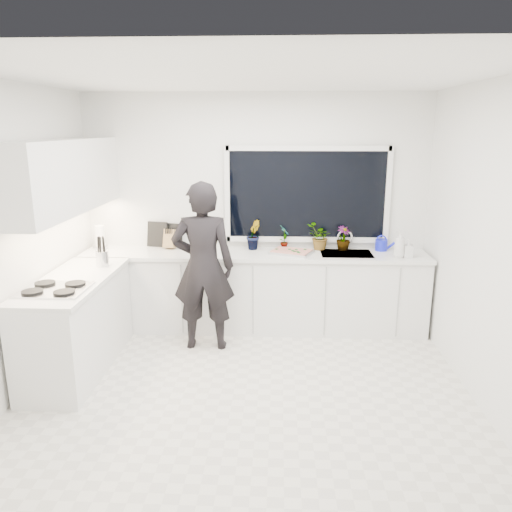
{
  "coord_description": "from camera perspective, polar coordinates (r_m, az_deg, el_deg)",
  "views": [
    {
      "loc": [
        0.28,
        -4.08,
        2.32
      ],
      "look_at": [
        0.07,
        0.4,
        1.15
      ],
      "focal_mm": 35.0,
      "sensor_mm": 36.0,
      "label": 1
    }
  ],
  "objects": [
    {
      "name": "floor",
      "position": [
        4.71,
        -1.11,
        -15.05
      ],
      "size": [
        4.0,
        3.5,
        0.02
      ],
      "primitive_type": "cube",
      "color": "beige",
      "rests_on": "ground"
    },
    {
      "name": "wall_back",
      "position": [
        5.93,
        -0.05,
        5.19
      ],
      "size": [
        4.0,
        0.02,
        2.7
      ],
      "primitive_type": "cube",
      "color": "white",
      "rests_on": "ground"
    },
    {
      "name": "wall_left",
      "position": [
        4.78,
        -26.01,
        1.41
      ],
      "size": [
        0.02,
        3.5,
        2.7
      ],
      "primitive_type": "cube",
      "color": "white",
      "rests_on": "ground"
    },
    {
      "name": "wall_right",
      "position": [
        4.54,
        25.03,
        0.88
      ],
      "size": [
        0.02,
        3.5,
        2.7
      ],
      "primitive_type": "cube",
      "color": "white",
      "rests_on": "ground"
    },
    {
      "name": "ceiling",
      "position": [
        4.11,
        -1.3,
        20.05
      ],
      "size": [
        4.0,
        3.5,
        0.02
      ],
      "primitive_type": "cube",
      "color": "white",
      "rests_on": "wall_back"
    },
    {
      "name": "window",
      "position": [
        5.87,
        5.84,
        6.99
      ],
      "size": [
        1.8,
        0.02,
        1.0
      ],
      "primitive_type": "cube",
      "color": "black",
      "rests_on": "wall_back"
    },
    {
      "name": "base_cabinets_back",
      "position": [
        5.85,
        -0.19,
        -4.14
      ],
      "size": [
        3.92,
        0.58,
        0.88
      ],
      "primitive_type": "cube",
      "color": "white",
      "rests_on": "floor"
    },
    {
      "name": "base_cabinets_left",
      "position": [
        5.19,
        -19.74,
        -7.51
      ],
      "size": [
        0.58,
        1.6,
        0.88
      ],
      "primitive_type": "cube",
      "color": "white",
      "rests_on": "floor"
    },
    {
      "name": "countertop_back",
      "position": [
        5.71,
        -0.2,
        0.2
      ],
      "size": [
        3.94,
        0.62,
        0.04
      ],
      "primitive_type": "cube",
      "color": "silver",
      "rests_on": "base_cabinets_back"
    },
    {
      "name": "countertop_left",
      "position": [
        5.05,
        -20.19,
        -2.66
      ],
      "size": [
        0.62,
        1.6,
        0.04
      ],
      "primitive_type": "cube",
      "color": "silver",
      "rests_on": "base_cabinets_left"
    },
    {
      "name": "upper_cabinets",
      "position": [
        5.23,
        -20.86,
        8.51
      ],
      "size": [
        0.34,
        2.1,
        0.7
      ],
      "primitive_type": "cube",
      "color": "white",
      "rests_on": "wall_left"
    },
    {
      "name": "sink",
      "position": [
        5.77,
        10.27,
        -0.19
      ],
      "size": [
        0.58,
        0.42,
        0.14
      ],
      "primitive_type": "cube",
      "color": "silver",
      "rests_on": "countertop_back"
    },
    {
      "name": "faucet",
      "position": [
        5.93,
        10.1,
        1.8
      ],
      "size": [
        0.03,
        0.03,
        0.22
      ],
      "primitive_type": "cylinder",
      "color": "silver",
      "rests_on": "countertop_back"
    },
    {
      "name": "stovetop",
      "position": [
        4.74,
        -22.05,
        -3.48
      ],
      "size": [
        0.56,
        0.48,
        0.03
      ],
      "primitive_type": "cube",
      "color": "black",
      "rests_on": "countertop_left"
    },
    {
      "name": "person",
      "position": [
        5.24,
        -6.06,
        -1.23
      ],
      "size": [
        0.67,
        0.45,
        1.79
      ],
      "primitive_type": "imported",
      "rotation": [
        0.0,
        0.0,
        3.18
      ],
      "color": "black",
      "rests_on": "floor"
    },
    {
      "name": "pizza_tray",
      "position": [
        5.68,
        4.07,
        0.45
      ],
      "size": [
        0.54,
        0.47,
        0.03
      ],
      "primitive_type": "cube",
      "rotation": [
        0.0,
        0.0,
        -0.37
      ],
      "color": "silver",
      "rests_on": "countertop_back"
    },
    {
      "name": "pizza",
      "position": [
        5.67,
        4.07,
        0.61
      ],
      "size": [
        0.49,
        0.42,
        0.01
      ],
      "primitive_type": "cube",
      "rotation": [
        0.0,
        0.0,
        -0.37
      ],
      "color": "#B1171A",
      "rests_on": "pizza_tray"
    },
    {
      "name": "watering_can",
      "position": [
        5.97,
        14.12,
        1.23
      ],
      "size": [
        0.17,
        0.17,
        0.13
      ],
      "primitive_type": "cylinder",
      "rotation": [
        0.0,
        0.0,
        -0.28
      ],
      "color": "#161FD4",
      "rests_on": "countertop_back"
    },
    {
      "name": "paper_towel_roll",
      "position": [
        6.15,
        -17.41,
        2.0
      ],
      "size": [
        0.14,
        0.14,
        0.26
      ],
      "primitive_type": "cylinder",
      "rotation": [
        0.0,
        0.0,
        0.27
      ],
      "color": "white",
      "rests_on": "countertop_back"
    },
    {
      "name": "knife_block",
      "position": [
        5.96,
        -9.8,
        1.88
      ],
      "size": [
        0.15,
        0.13,
        0.22
      ],
      "primitive_type": "cube",
      "rotation": [
        0.0,
        0.0,
        -0.23
      ],
      "color": "#996647",
      "rests_on": "countertop_back"
    },
    {
      "name": "utensil_crock",
      "position": [
        5.37,
        -17.16,
        -0.27
      ],
      "size": [
        0.15,
        0.15,
        0.16
      ],
      "primitive_type": "cylinder",
      "rotation": [
        0.0,
        0.0,
        0.21
      ],
      "color": "#B8B8BD",
      "rests_on": "countertop_left"
    },
    {
      "name": "picture_frame_large",
      "position": [
        6.04,
        -9.39,
        2.37
      ],
      "size": [
        0.22,
        0.07,
        0.28
      ],
      "primitive_type": "cube",
      "rotation": [
        0.0,
        0.0,
        -0.24
      ],
      "color": "black",
      "rests_on": "countertop_back"
    },
    {
      "name": "picture_frame_small",
      "position": [
        6.08,
        -11.23,
        2.46
      ],
      "size": [
        0.25,
        0.07,
        0.3
      ],
      "primitive_type": "cube",
      "rotation": [
        0.0,
        0.0,
        -0.22
      ],
      "color": "black",
      "rests_on": "countertop_back"
    },
    {
      "name": "herb_plants",
      "position": [
        5.84,
        5.52,
        2.21
      ],
      "size": [
        1.24,
        0.37,
        0.34
      ],
      "color": "#26662D",
      "rests_on": "countertop_back"
    },
    {
      "name": "soap_bottles",
      "position": [
        5.69,
        16.38,
        1.21
      ],
      "size": [
        0.23,
        0.16,
        0.31
      ],
      "color": "#D8BF66",
      "rests_on": "countertop_back"
    }
  ]
}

